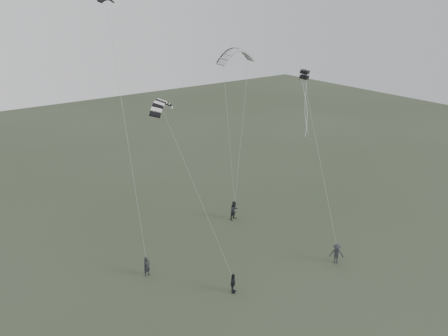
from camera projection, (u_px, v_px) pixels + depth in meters
ground at (253, 271)px, 35.09m from camera, size 140.00×140.00×0.00m
flyer_left at (147, 266)px, 34.27m from camera, size 0.65×0.48×1.62m
flyer_right at (234, 210)px, 43.00m from camera, size 1.06×0.90×1.92m
flyer_center at (233, 283)px, 32.26m from camera, size 0.95×0.89×1.58m
flyer_far at (337, 254)px, 35.85m from camera, size 1.27×1.26×1.76m
kite_pale_large at (236, 50)px, 42.39m from camera, size 4.75×2.08×1.99m
kite_striped at (161, 101)px, 30.32m from camera, size 2.92×2.78×1.34m
kite_box at (305, 74)px, 37.74m from camera, size 0.93×0.98×0.82m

